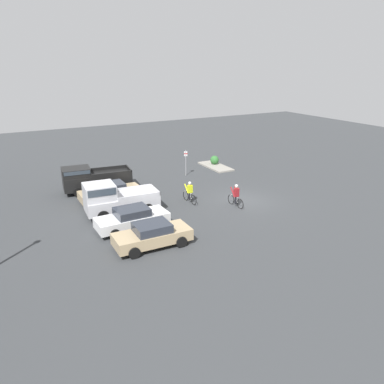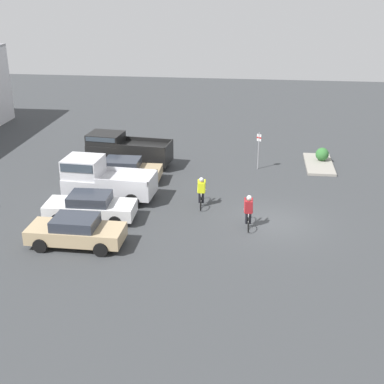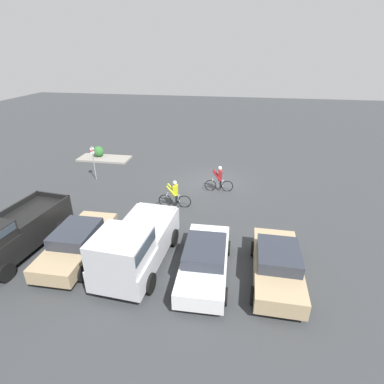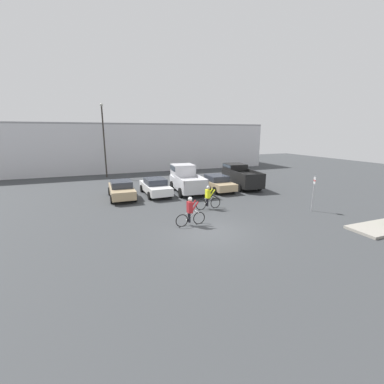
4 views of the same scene
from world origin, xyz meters
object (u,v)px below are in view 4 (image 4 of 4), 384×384
object	(u,v)px
pickup_truck_1	(240,176)
cyclist_0	(208,198)
sedan_0	(122,189)
cyclist_1	(190,211)
pickup_truck_0	(186,178)
sedan_2	(216,183)
fire_lane_sign	(314,190)
sedan_1	(155,186)
lamppost	(104,136)

from	to	relation	value
pickup_truck_1	cyclist_0	xyz separation A→B (m)	(-6.01, -5.66, -0.28)
sedan_0	cyclist_1	world-z (taller)	cyclist_1
sedan_0	cyclist_1	distance (m)	8.30
cyclist_1	cyclist_0	bearing A→B (deg)	48.12
cyclist_0	pickup_truck_0	bearing A→B (deg)	85.85
sedan_2	cyclist_0	distance (m)	6.00
cyclist_0	cyclist_1	size ratio (longest dim) A/B	1.04
sedan_2	cyclist_1	world-z (taller)	cyclist_1
sedan_2	cyclist_1	size ratio (longest dim) A/B	2.54
cyclist_0	cyclist_1	world-z (taller)	cyclist_1
pickup_truck_0	pickup_truck_1	size ratio (longest dim) A/B	0.92
cyclist_0	fire_lane_sign	distance (m)	7.01
pickup_truck_0	pickup_truck_1	bearing A→B (deg)	0.37
sedan_0	sedan_1	bearing A→B (deg)	3.74
sedan_0	pickup_truck_0	size ratio (longest dim) A/B	0.87
sedan_2	fire_lane_sign	distance (m)	8.69
sedan_1	lamppost	distance (m)	11.78
sedan_0	cyclist_1	size ratio (longest dim) A/B	2.42
sedan_2	cyclist_1	bearing A→B (deg)	-125.56
pickup_truck_0	cyclist_0	bearing A→B (deg)	-94.15
pickup_truck_0	pickup_truck_1	distance (m)	5.60
cyclist_0	lamppost	distance (m)	17.40
fire_lane_sign	sedan_1	bearing A→B (deg)	136.31
sedan_0	cyclist_1	xyz separation A→B (m)	(2.93, -7.76, 0.12)
sedan_2	lamppost	bearing A→B (deg)	129.50
sedan_2	pickup_truck_1	distance (m)	2.92
sedan_0	sedan_2	distance (m)	8.40
cyclist_0	sedan_2	bearing A→B (deg)	58.07
sedan_1	pickup_truck_0	xyz separation A→B (m)	(2.83, 0.24, 0.47)
fire_lane_sign	lamppost	xyz separation A→B (m)	(-12.08, 18.90, 3.31)
pickup_truck_1	fire_lane_sign	size ratio (longest dim) A/B	2.30
pickup_truck_1	cyclist_1	xyz separation A→B (m)	(-8.31, -8.22, -0.25)
sedan_2	lamppost	xyz separation A→B (m)	(-8.93, 10.84, 4.06)
sedan_0	fire_lane_sign	xyz separation A→B (m)	(11.55, -8.17, 0.73)
pickup_truck_1	lamppost	xyz separation A→B (m)	(-11.77, 10.27, 3.68)
pickup_truck_0	sedan_1	bearing A→B (deg)	-175.19
fire_lane_sign	lamppost	size ratio (longest dim) A/B	0.29
pickup_truck_0	cyclist_1	xyz separation A→B (m)	(-2.71, -8.18, -0.34)
pickup_truck_0	lamppost	world-z (taller)	lamppost
sedan_1	sedan_2	bearing A→B (deg)	-2.97
sedan_1	pickup_truck_0	bearing A→B (deg)	4.81
pickup_truck_1	sedan_1	bearing A→B (deg)	-178.14
sedan_1	pickup_truck_0	size ratio (longest dim) A/B	0.90
sedan_1	cyclist_0	xyz separation A→B (m)	(2.43, -5.38, 0.09)
cyclist_1	lamppost	distance (m)	19.22
pickup_truck_0	pickup_truck_1	world-z (taller)	pickup_truck_0
sedan_1	lamppost	world-z (taller)	lamppost
sedan_0	pickup_truck_0	distance (m)	5.67
sedan_0	pickup_truck_0	bearing A→B (deg)	4.28
sedan_0	pickup_truck_0	xyz separation A→B (m)	(5.63, 0.42, 0.46)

